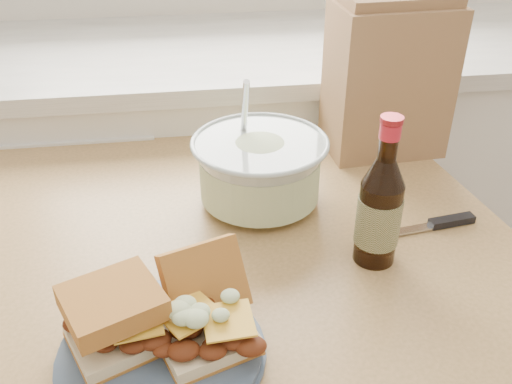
{
  "coord_description": "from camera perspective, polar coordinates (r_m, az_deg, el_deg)",
  "views": [
    {
      "loc": [
        -0.16,
        0.23,
        1.4
      ],
      "look_at": [
        -0.05,
        1.01,
        0.9
      ],
      "focal_mm": 40.0,
      "sensor_mm": 36.0,
      "label": 1
    }
  ],
  "objects": [
    {
      "name": "cabinet_run",
      "position": [
        1.74,
        -1.61,
        -0.12
      ],
      "size": [
        2.5,
        0.64,
        0.94
      ],
      "color": "white",
      "rests_on": "ground"
    },
    {
      "name": "dining_table",
      "position": [
        1.01,
        -3.21,
        -11.29
      ],
      "size": [
        1.11,
        1.11,
        0.82
      ],
      "rotation": [
        0.0,
        0.0,
        0.13
      ],
      "color": "tan",
      "rests_on": "ground"
    },
    {
      "name": "plate",
      "position": [
        0.77,
        -9.42,
        -15.43
      ],
      "size": [
        0.26,
        0.26,
        0.02
      ],
      "primitive_type": "cylinder",
      "color": "#42546C",
      "rests_on": "dining_table"
    },
    {
      "name": "sandwich_left",
      "position": [
        0.75,
        -13.92,
        -12.13
      ],
      "size": [
        0.15,
        0.14,
        0.08
      ],
      "rotation": [
        0.0,
        0.0,
        0.42
      ],
      "color": "beige",
      "rests_on": "plate"
    },
    {
      "name": "sandwich_right",
      "position": [
        0.76,
        -5.14,
        -11.72
      ],
      "size": [
        0.15,
        0.19,
        0.1
      ],
      "rotation": [
        0.0,
        0.0,
        0.34
      ],
      "color": "beige",
      "rests_on": "plate"
    },
    {
      "name": "coleslaw_bowl",
      "position": [
        1.02,
        0.37,
        2.0
      ],
      "size": [
        0.24,
        0.24,
        0.24
      ],
      "color": "#B4C2BF",
      "rests_on": "dining_table"
    },
    {
      "name": "beer_bottle",
      "position": [
        0.88,
        12.25,
        -1.74
      ],
      "size": [
        0.07,
        0.07,
        0.25
      ],
      "rotation": [
        0.0,
        0.0,
        -0.2
      ],
      "color": "black",
      "rests_on": "dining_table"
    },
    {
      "name": "knife",
      "position": [
        1.03,
        17.76,
        -3.03
      ],
      "size": [
        0.21,
        0.05,
        0.01
      ],
      "rotation": [
        0.0,
        0.0,
        0.14
      ],
      "color": "silver",
      "rests_on": "dining_table"
    },
    {
      "name": "paper_bag",
      "position": [
        1.21,
        13.03,
        10.86
      ],
      "size": [
        0.24,
        0.17,
        0.31
      ],
      "primitive_type": "cube",
      "rotation": [
        0.0,
        0.0,
        0.06
      ],
      "color": "#9D784C",
      "rests_on": "dining_table"
    }
  ]
}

